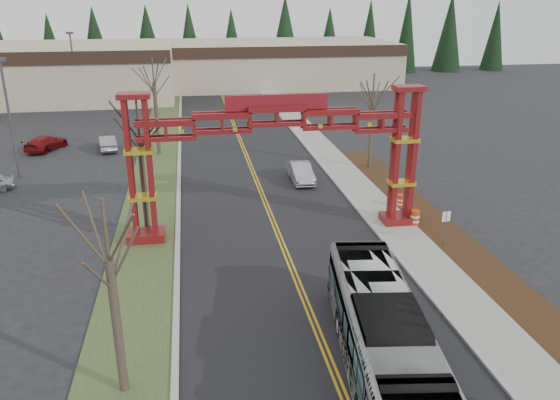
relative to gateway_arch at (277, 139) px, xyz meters
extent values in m
cube|color=black|center=(0.00, 7.00, -5.97)|extent=(12.00, 110.00, 0.02)
cube|color=gold|center=(-0.12, 7.00, -5.96)|extent=(0.12, 100.00, 0.01)
cube|color=gold|center=(0.12, 7.00, -5.96)|extent=(0.12, 100.00, 0.01)
cube|color=#A6A6A1|center=(6.15, 7.00, -5.91)|extent=(0.30, 110.00, 0.15)
cube|color=gray|center=(7.60, 7.00, -5.91)|extent=(2.60, 110.00, 0.14)
cube|color=black|center=(10.20, -8.00, -5.92)|extent=(2.60, 50.00, 0.12)
cube|color=#344422|center=(-8.00, 7.00, -5.94)|extent=(4.00, 110.00, 0.08)
cube|color=#A6A6A1|center=(-6.15, 7.00, -5.91)|extent=(0.30, 110.00, 0.15)
cube|color=#600C13|center=(-8.00, 0.00, -5.68)|extent=(2.20, 1.60, 0.60)
cube|color=#600C13|center=(-8.55, -0.35, -1.38)|extent=(0.28, 0.28, 8.00)
cube|color=#600C13|center=(-7.45, -0.35, -1.38)|extent=(0.28, 0.28, 8.00)
cube|color=#600C13|center=(-8.55, 0.35, -1.38)|extent=(0.28, 0.28, 8.00)
cube|color=#600C13|center=(-7.45, 0.35, -1.38)|extent=(0.28, 0.28, 8.00)
cube|color=gold|center=(-8.00, 0.00, -3.18)|extent=(1.60, 1.10, 0.22)
cube|color=gold|center=(-8.00, 0.00, -0.38)|extent=(1.60, 1.10, 0.22)
cube|color=#600C13|center=(-8.00, 0.00, 2.77)|extent=(1.80, 1.20, 0.30)
cube|color=#600C13|center=(8.00, 0.00, -5.68)|extent=(2.20, 1.60, 0.60)
cube|color=#600C13|center=(7.45, -0.35, -1.38)|extent=(0.28, 0.28, 8.00)
cube|color=#600C13|center=(8.55, -0.35, -1.38)|extent=(0.28, 0.28, 8.00)
cube|color=#600C13|center=(7.45, 0.35, -1.38)|extent=(0.28, 0.28, 8.00)
cube|color=#600C13|center=(8.55, 0.35, -1.38)|extent=(0.28, 0.28, 8.00)
cube|color=gold|center=(8.00, 0.00, -3.18)|extent=(1.60, 1.10, 0.22)
cube|color=gold|center=(8.00, 0.00, -0.38)|extent=(1.60, 1.10, 0.22)
cube|color=#600C13|center=(8.00, 0.00, 2.77)|extent=(1.80, 1.20, 0.30)
cube|color=#600C13|center=(0.00, 0.00, 1.52)|extent=(16.00, 0.90, 1.00)
cube|color=#600C13|center=(0.00, 0.00, 0.62)|extent=(16.00, 0.90, 0.60)
cube|color=maroon|center=(0.00, 0.00, 2.17)|extent=(6.00, 0.25, 0.90)
cube|color=tan|center=(-30.00, 54.00, -2.23)|extent=(46.00, 22.00, 7.50)
cube|color=tan|center=(10.00, 62.00, -2.48)|extent=(38.00, 20.00, 7.00)
cube|color=black|center=(10.00, 51.90, 0.22)|extent=(38.00, 0.40, 1.60)
cone|color=black|center=(-29.50, 74.00, 0.52)|extent=(5.60, 5.60, 13.00)
cylinder|color=#382D26|center=(-29.50, 74.00, -5.18)|extent=(0.80, 0.80, 1.60)
cone|color=black|center=(-21.00, 74.00, 0.52)|extent=(5.60, 5.60, 13.00)
cylinder|color=#382D26|center=(-21.00, 74.00, -5.18)|extent=(0.80, 0.80, 1.60)
cone|color=black|center=(-12.50, 74.00, 0.52)|extent=(5.60, 5.60, 13.00)
cylinder|color=#382D26|center=(-12.50, 74.00, -5.18)|extent=(0.80, 0.80, 1.60)
cone|color=black|center=(-4.00, 74.00, 0.52)|extent=(5.60, 5.60, 13.00)
cylinder|color=#382D26|center=(-4.00, 74.00, -5.18)|extent=(0.80, 0.80, 1.60)
cone|color=black|center=(4.50, 74.00, 0.52)|extent=(5.60, 5.60, 13.00)
cylinder|color=#382D26|center=(4.50, 74.00, -5.18)|extent=(0.80, 0.80, 1.60)
cone|color=black|center=(13.00, 74.00, 0.52)|extent=(5.60, 5.60, 13.00)
cylinder|color=#382D26|center=(13.00, 74.00, -5.18)|extent=(0.80, 0.80, 1.60)
cone|color=black|center=(21.50, 74.00, 0.52)|extent=(5.60, 5.60, 13.00)
cylinder|color=#382D26|center=(21.50, 74.00, -5.18)|extent=(0.80, 0.80, 1.60)
cone|color=black|center=(30.00, 74.00, 0.52)|extent=(5.60, 5.60, 13.00)
cylinder|color=#382D26|center=(30.00, 74.00, -5.18)|extent=(0.80, 0.80, 1.60)
cone|color=black|center=(38.50, 74.00, 0.52)|extent=(5.60, 5.60, 13.00)
cylinder|color=#382D26|center=(38.50, 74.00, -5.18)|extent=(0.80, 0.80, 1.60)
cone|color=black|center=(47.00, 74.00, 0.52)|extent=(5.60, 5.60, 13.00)
cylinder|color=#382D26|center=(47.00, 74.00, -5.18)|extent=(0.80, 0.80, 1.60)
cone|color=black|center=(55.50, 74.00, 0.52)|extent=(5.60, 5.60, 13.00)
cylinder|color=#382D26|center=(55.50, 74.00, -5.18)|extent=(0.80, 0.80, 1.60)
imported|color=#AFB1B7|center=(1.80, -14.01, -4.34)|extent=(4.31, 12.02, 3.28)
imported|color=#A5A8AD|center=(3.49, 9.59, -5.24)|extent=(1.57, 4.49, 1.48)
imported|color=maroon|center=(-18.80, 23.03, -5.27)|extent=(3.77, 5.27, 1.42)
imported|color=gray|center=(-13.01, 22.10, -5.27)|extent=(2.39, 4.55, 1.42)
cylinder|color=#382D26|center=(-8.00, -13.67, -3.26)|extent=(0.34, 0.34, 5.45)
cylinder|color=#382D26|center=(-8.00, -13.67, 0.53)|extent=(0.13, 0.13, 2.34)
cylinder|color=#382D26|center=(-8.00, 1.16, -2.82)|extent=(0.35, 0.35, 6.32)
cylinder|color=#382D26|center=(-8.00, 1.16, 1.42)|extent=(0.13, 0.13, 2.38)
cylinder|color=#382D26|center=(-8.00, 19.57, -2.67)|extent=(0.34, 0.34, 6.63)
cylinder|color=#382D26|center=(-8.00, 19.57, 1.73)|extent=(0.13, 0.13, 2.37)
cylinder|color=#382D26|center=(10.00, 12.10, -3.09)|extent=(0.35, 0.35, 5.79)
cylinder|color=#382D26|center=(10.00, 12.10, 0.89)|extent=(0.13, 0.13, 2.39)
cylinder|color=#3F3F44|center=(-18.94, 14.17, -1.32)|extent=(0.21, 0.21, 9.32)
cube|color=#3F3F44|center=(-18.94, 14.17, 3.44)|extent=(0.83, 0.41, 0.26)
cylinder|color=#3F3F44|center=(-19.15, 43.13, -1.18)|extent=(0.21, 0.21, 9.61)
cube|color=#3F3F44|center=(-19.15, 43.13, 3.74)|extent=(0.85, 0.43, 0.27)
cylinder|color=#3F3F44|center=(9.30, -3.85, -4.86)|extent=(0.06, 0.06, 2.24)
cube|color=white|center=(9.30, -3.85, -4.05)|extent=(0.51, 0.09, 0.61)
cylinder|color=#CE3C0B|center=(8.86, -0.61, -5.44)|extent=(0.57, 0.57, 1.09)
cylinder|color=white|center=(8.86, -0.61, -5.27)|extent=(0.59, 0.59, 0.13)
cylinder|color=white|center=(8.86, -0.61, -5.60)|extent=(0.59, 0.59, 0.13)
cylinder|color=#CE3C0B|center=(8.81, 0.77, -5.50)|extent=(0.50, 0.50, 0.96)
cylinder|color=white|center=(8.81, 0.77, -5.36)|extent=(0.52, 0.52, 0.12)
cylinder|color=white|center=(8.81, 0.77, -5.65)|extent=(0.52, 0.52, 0.12)
cylinder|color=#CE3C0B|center=(9.14, 2.61, -5.49)|extent=(0.51, 0.51, 0.99)
cylinder|color=white|center=(9.14, 2.61, -5.34)|extent=(0.53, 0.53, 0.12)
cylinder|color=white|center=(9.14, 2.61, -5.64)|extent=(0.53, 0.53, 0.12)
camera|label=1|loc=(-5.02, -31.06, 7.81)|focal=35.00mm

